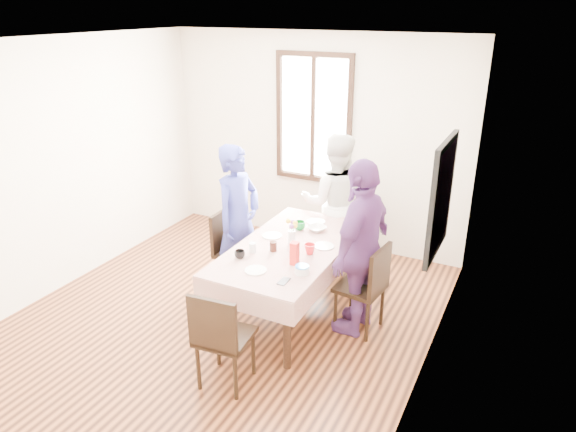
# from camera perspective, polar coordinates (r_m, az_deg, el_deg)

# --- Properties ---
(ground) EXTENTS (4.50, 4.50, 0.00)m
(ground) POSITION_cam_1_polar(r_m,az_deg,el_deg) (5.45, -7.27, -11.19)
(ground) COLOR black
(ground) RESTS_ON ground
(back_wall) EXTENTS (4.00, 0.00, 4.00)m
(back_wall) POSITION_cam_1_polar(r_m,az_deg,el_deg) (6.73, 2.86, 8.14)
(back_wall) COLOR beige
(back_wall) RESTS_ON ground
(right_wall) EXTENTS (0.00, 4.50, 4.50)m
(right_wall) POSITION_cam_1_polar(r_m,az_deg,el_deg) (4.12, 15.67, -2.04)
(right_wall) COLOR beige
(right_wall) RESTS_ON ground
(window_frame) EXTENTS (1.02, 0.06, 1.62)m
(window_frame) POSITION_cam_1_polar(r_m,az_deg,el_deg) (6.65, 2.83, 10.62)
(window_frame) COLOR black
(window_frame) RESTS_ON back_wall
(window_pane) EXTENTS (0.90, 0.02, 1.50)m
(window_pane) POSITION_cam_1_polar(r_m,az_deg,el_deg) (6.65, 2.87, 10.63)
(window_pane) COLOR white
(window_pane) RESTS_ON back_wall
(art_poster) EXTENTS (0.04, 0.76, 0.96)m
(art_poster) POSITION_cam_1_polar(r_m,az_deg,el_deg) (4.32, 16.51, 1.90)
(art_poster) COLOR red
(art_poster) RESTS_ON right_wall
(dining_table) EXTENTS (0.87, 1.75, 0.75)m
(dining_table) POSITION_cam_1_polar(r_m,az_deg,el_deg) (5.34, 0.24, -7.04)
(dining_table) COLOR black
(dining_table) RESTS_ON ground
(tablecloth) EXTENTS (0.99, 1.87, 0.01)m
(tablecloth) POSITION_cam_1_polar(r_m,az_deg,el_deg) (5.16, 0.25, -3.35)
(tablecloth) COLOR #580500
(tablecloth) RESTS_ON dining_table
(chair_left) EXTENTS (0.43, 0.43, 0.91)m
(chair_left) POSITION_cam_1_polar(r_m,az_deg,el_deg) (5.75, -5.55, -4.00)
(chair_left) COLOR black
(chair_left) RESTS_ON ground
(chair_right) EXTENTS (0.47, 0.47, 0.91)m
(chair_right) POSITION_cam_1_polar(r_m,az_deg,el_deg) (5.11, 7.92, -7.71)
(chair_right) COLOR black
(chair_right) RESTS_ON ground
(chair_far) EXTENTS (0.42, 0.42, 0.91)m
(chair_far) POSITION_cam_1_polar(r_m,az_deg,el_deg) (6.29, 5.13, -1.57)
(chair_far) COLOR black
(chair_far) RESTS_ON ground
(chair_near) EXTENTS (0.46, 0.46, 0.91)m
(chair_near) POSITION_cam_1_polar(r_m,az_deg,el_deg) (4.41, -6.92, -12.94)
(chair_near) COLOR black
(chair_near) RESTS_ON ground
(person_left) EXTENTS (0.49, 0.66, 1.67)m
(person_left) POSITION_cam_1_polar(r_m,az_deg,el_deg) (5.58, -5.52, -0.54)
(person_left) COLOR navy
(person_left) RESTS_ON ground
(person_far) EXTENTS (0.98, 0.88, 1.65)m
(person_far) POSITION_cam_1_polar(r_m,az_deg,el_deg) (6.13, 5.17, 1.54)
(person_far) COLOR silver
(person_far) RESTS_ON ground
(person_right) EXTENTS (0.53, 1.06, 1.74)m
(person_right) POSITION_cam_1_polar(r_m,az_deg,el_deg) (4.92, 7.96, -3.48)
(person_right) COLOR #5B316C
(person_right) RESTS_ON ground
(mug_black) EXTENTS (0.11, 0.11, 0.08)m
(mug_black) POSITION_cam_1_polar(r_m,az_deg,el_deg) (4.92, -5.31, -4.22)
(mug_black) COLOR black
(mug_black) RESTS_ON tablecloth
(mug_flag) EXTENTS (0.13, 0.13, 0.10)m
(mug_flag) POSITION_cam_1_polar(r_m,az_deg,el_deg) (4.98, 2.39, -3.64)
(mug_flag) COLOR red
(mug_flag) RESTS_ON tablecloth
(mug_green) EXTENTS (0.15, 0.15, 0.09)m
(mug_green) POSITION_cam_1_polar(r_m,az_deg,el_deg) (5.51, 1.29, -1.06)
(mug_green) COLOR #0C7226
(mug_green) RESTS_ON tablecloth
(serving_bowl) EXTENTS (0.25, 0.25, 0.05)m
(serving_bowl) POSITION_cam_1_polar(r_m,az_deg,el_deg) (5.50, 3.15, -1.39)
(serving_bowl) COLOR white
(serving_bowl) RESTS_ON tablecloth
(juice_carton) EXTENTS (0.07, 0.07, 0.22)m
(juice_carton) POSITION_cam_1_polar(r_m,az_deg,el_deg) (4.76, 0.72, -4.13)
(juice_carton) COLOR red
(juice_carton) RESTS_ON tablecloth
(butter_tub) EXTENTS (0.13, 0.13, 0.07)m
(butter_tub) POSITION_cam_1_polar(r_m,az_deg,el_deg) (4.64, 1.55, -5.95)
(butter_tub) COLOR white
(butter_tub) RESTS_ON tablecloth
(jam_jar) EXTENTS (0.07, 0.07, 0.10)m
(jam_jar) POSITION_cam_1_polar(r_m,az_deg,el_deg) (5.04, -1.64, -3.36)
(jam_jar) COLOR black
(jam_jar) RESTS_ON tablecloth
(drinking_glass) EXTENTS (0.07, 0.07, 0.10)m
(drinking_glass) POSITION_cam_1_polar(r_m,az_deg,el_deg) (5.02, -3.90, -3.48)
(drinking_glass) COLOR silver
(drinking_glass) RESTS_ON tablecloth
(smartphone) EXTENTS (0.07, 0.14, 0.01)m
(smartphone) POSITION_cam_1_polar(r_m,az_deg,el_deg) (4.52, -0.47, -7.16)
(smartphone) COLOR black
(smartphone) RESTS_ON tablecloth
(flower_vase) EXTENTS (0.07, 0.07, 0.15)m
(flower_vase) POSITION_cam_1_polar(r_m,az_deg,el_deg) (5.17, 0.41, -2.36)
(flower_vase) COLOR silver
(flower_vase) RESTS_ON tablecloth
(plate_left) EXTENTS (0.20, 0.20, 0.01)m
(plate_left) POSITION_cam_1_polar(r_m,az_deg,el_deg) (5.37, -1.78, -2.16)
(plate_left) COLOR white
(plate_left) RESTS_ON tablecloth
(plate_right) EXTENTS (0.20, 0.20, 0.01)m
(plate_right) POSITION_cam_1_polar(r_m,az_deg,el_deg) (5.15, 3.98, -3.31)
(plate_right) COLOR white
(plate_right) RESTS_ON tablecloth
(plate_far) EXTENTS (0.20, 0.20, 0.01)m
(plate_far) POSITION_cam_1_polar(r_m,az_deg,el_deg) (5.71, 3.07, -0.63)
(plate_far) COLOR white
(plate_far) RESTS_ON tablecloth
(plate_near) EXTENTS (0.20, 0.20, 0.01)m
(plate_near) POSITION_cam_1_polar(r_m,az_deg,el_deg) (4.70, -3.57, -5.95)
(plate_near) COLOR white
(plate_near) RESTS_ON tablecloth
(butter_lid) EXTENTS (0.12, 0.12, 0.01)m
(butter_lid) POSITION_cam_1_polar(r_m,az_deg,el_deg) (4.62, 1.56, -5.53)
(butter_lid) COLOR blue
(butter_lid) RESTS_ON butter_tub
(flower_bunch) EXTENTS (0.09, 0.09, 0.10)m
(flower_bunch) POSITION_cam_1_polar(r_m,az_deg,el_deg) (5.12, 0.41, -1.11)
(flower_bunch) COLOR yellow
(flower_bunch) RESTS_ON flower_vase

